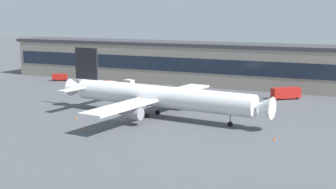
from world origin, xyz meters
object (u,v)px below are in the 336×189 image
at_px(crew_van, 60,77).
at_px(fuel_truck, 285,93).
at_px(follow_me_car, 81,82).
at_px(pushback_tractor, 149,87).
at_px(traffic_cone_0, 77,118).
at_px(airliner, 158,96).
at_px(traffic_cone_2, 85,127).
at_px(baggage_tug, 129,82).
at_px(belt_loader, 106,84).
at_px(traffic_cone_1, 274,138).

bearing_deg(crew_van, fuel_truck, -1.83).
relative_size(follow_me_car, pushback_tractor, 0.87).
distance_m(follow_me_car, traffic_cone_0, 56.12).
bearing_deg(airliner, traffic_cone_2, -116.71).
bearing_deg(fuel_truck, traffic_cone_0, -128.60).
bearing_deg(fuel_truck, airliner, -120.60).
bearing_deg(traffic_cone_2, traffic_cone_0, 135.95).
xyz_separation_m(airliner, baggage_tug, (-32.78, 42.60, -4.01)).
bearing_deg(belt_loader, pushback_tractor, -1.91).
distance_m(crew_van, traffic_cone_1, 104.48).
distance_m(traffic_cone_0, traffic_cone_1, 47.01).
bearing_deg(traffic_cone_2, pushback_tractor, 102.85).
xyz_separation_m(follow_me_car, pushback_tractor, (27.46, -1.21, -0.04)).
height_order(crew_van, fuel_truck, fuel_truck).
xyz_separation_m(baggage_tug, traffic_cone_1, (63.52, -51.67, -0.78)).
distance_m(fuel_truck, follow_me_car, 70.71).
bearing_deg(traffic_cone_1, traffic_cone_0, -178.25).
height_order(traffic_cone_1, traffic_cone_2, traffic_cone_2).
xyz_separation_m(crew_van, belt_loader, (23.77, -5.70, -0.31)).
bearing_deg(belt_loader, traffic_cone_2, -61.55).
xyz_separation_m(belt_loader, traffic_cone_1, (68.12, -44.03, -0.85)).
xyz_separation_m(crew_van, follow_me_car, (12.93, -5.04, -0.37)).
height_order(airliner, follow_me_car, airliner).
xyz_separation_m(follow_me_car, baggage_tug, (15.43, 6.98, -0.00)).
bearing_deg(fuel_truck, crew_van, 178.17).
height_order(pushback_tractor, traffic_cone_0, pushback_tractor).
xyz_separation_m(airliner, traffic_cone_1, (30.74, -9.08, -4.79)).
bearing_deg(traffic_cone_1, baggage_tug, 140.87).
height_order(crew_van, belt_loader, crew_van).
relative_size(crew_van, fuel_truck, 0.68).
bearing_deg(pushback_tractor, fuel_truck, 4.73).
bearing_deg(traffic_cone_2, crew_van, 131.88).
distance_m(follow_me_car, belt_loader, 10.85).
xyz_separation_m(follow_me_car, traffic_cone_1, (78.95, -44.69, -0.79)).
relative_size(fuel_truck, follow_me_car, 1.85).
distance_m(belt_loader, traffic_cone_1, 81.11).
relative_size(traffic_cone_0, traffic_cone_2, 0.95).
height_order(crew_van, traffic_cone_2, crew_van).
relative_size(baggage_tug, traffic_cone_0, 6.73).
distance_m(airliner, traffic_cone_0, 19.93).
distance_m(airliner, traffic_cone_1, 32.41).
relative_size(airliner, pushback_tractor, 11.05).
relative_size(airliner, follow_me_car, 12.71).
bearing_deg(fuel_truck, follow_me_car, -178.09).
bearing_deg(traffic_cone_2, traffic_cone_1, 12.20).
height_order(follow_me_car, traffic_cone_2, follow_me_car).
relative_size(airliner, crew_van, 10.05).
height_order(airliner, traffic_cone_0, airliner).
xyz_separation_m(belt_loader, traffic_cone_0, (21.13, -45.46, -0.85)).
distance_m(airliner, crew_van, 73.51).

